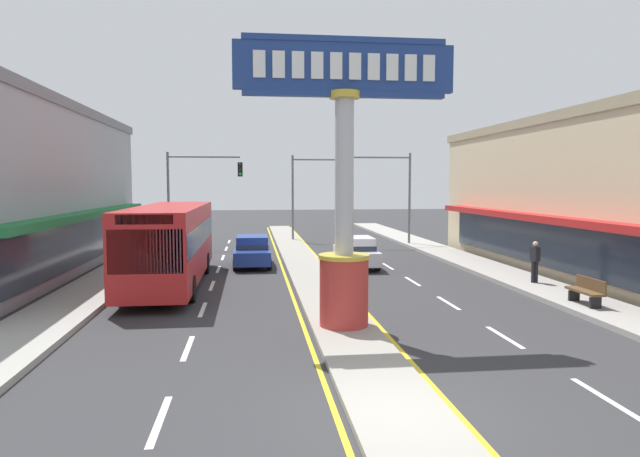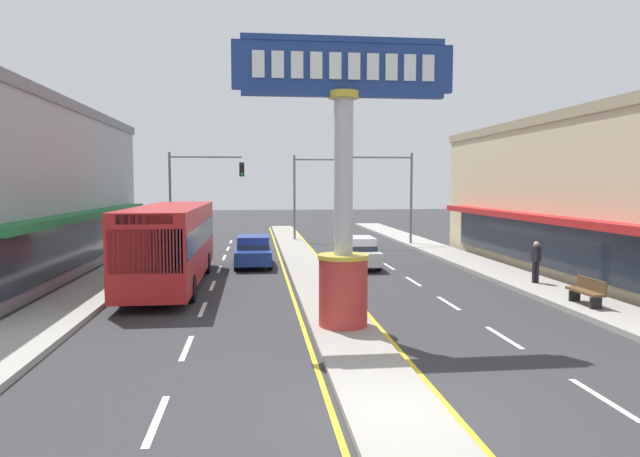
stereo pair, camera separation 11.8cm
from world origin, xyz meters
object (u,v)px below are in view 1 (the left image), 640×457
Objects in this scene: sedan_near_left_lane at (252,251)px; street_bench at (586,290)px; pedestrian_near_kerb at (535,259)px; storefront_right at (634,195)px; bus_near_right_lane at (171,240)px; traffic_light_right_side at (384,182)px; traffic_light_median_far at (313,183)px; district_sign at (344,197)px; traffic_light_left_side at (196,182)px; sedan_far_right_lane at (356,252)px.

sedan_near_left_lane is 15.70m from street_bench.
pedestrian_near_kerb is at bearing -32.17° from sedan_near_left_lane.
storefront_right is 20.56m from bus_near_right_lane.
traffic_light_right_side is 1.00× the size of traffic_light_median_far.
sedan_near_left_lane is 13.38m from pedestrian_near_kerb.
pedestrian_near_kerb is at bearing -159.08° from storefront_right.
district_sign reaches higher than street_bench.
street_bench is (8.39, 1.59, -3.15)m from district_sign.
traffic_light_left_side is 25.03m from street_bench.
sedan_far_right_lane is (8.45, 3.96, -1.08)m from bus_near_right_lane.
traffic_light_left_side is 8.67m from traffic_light_median_far.
traffic_light_right_side is at bearing 96.55° from street_bench.
sedan_far_right_lane is 11.76m from street_bench.
bus_near_right_lane reaches higher than pedestrian_near_kerb.
sedan_far_right_lane reaches higher than street_bench.
traffic_light_right_side is 5.81m from traffic_light_median_far.
traffic_light_median_far is 1.43× the size of sedan_far_right_lane.
traffic_light_median_far reaches higher than sedan_far_right_lane.
sedan_near_left_lane is at bearing -136.86° from traffic_light_right_side.
bus_near_right_lane is (0.29, -13.79, -2.38)m from traffic_light_left_side.
pedestrian_near_kerb is at bearing -44.68° from sedan_far_right_lane.
traffic_light_left_side is 3.87× the size of street_bench.
sedan_far_right_lane is 2.59× the size of pedestrian_near_kerb.
district_sign is 21.89m from traffic_light_right_side.
traffic_light_left_side is 13.99m from bus_near_right_lane.
storefront_right is at bearing 0.25° from bus_near_right_lane.
storefront_right is 15.64× the size of street_bench.
traffic_light_left_side is at bearing 177.08° from traffic_light_right_side.
traffic_light_right_side is 3.71× the size of pedestrian_near_kerb.
traffic_light_right_side is (-8.45, 13.07, 0.61)m from storefront_right.
street_bench is at bearing 10.70° from district_sign.
district_sign is 0.72× the size of bus_near_right_lane.
storefront_right is at bearing -33.41° from traffic_light_left_side.
storefront_right is 24.88m from traffic_light_left_side.
traffic_light_median_far is at bearing 137.70° from traffic_light_right_side.
street_bench is at bearing -45.70° from sedan_near_left_lane.
traffic_light_right_side is 1.43× the size of sedan_far_right_lane.
sedan_far_right_lane is 1.01× the size of sedan_near_left_lane.
storefront_right reaches higher than sedan_far_right_lane.
traffic_light_right_side is at bearing 122.87° from storefront_right.
storefront_right is 2.23× the size of bus_near_right_lane.
street_bench is at bearing -60.36° from sedan_far_right_lane.
street_bench is 4.16m from pedestrian_near_kerb.
storefront_right is 5.78× the size of sedan_far_right_lane.
sedan_near_left_lane is at bearing 101.35° from district_sign.
sedan_near_left_lane is (-5.15, 1.01, 0.00)m from sedan_far_right_lane.
storefront_right is at bearing -17.84° from sedan_far_right_lane.
traffic_light_median_far is at bearing 22.22° from traffic_light_left_side.
sedan_far_right_lane is 8.70m from pedestrian_near_kerb.
sedan_near_left_lane is at bearing 134.30° from street_bench.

